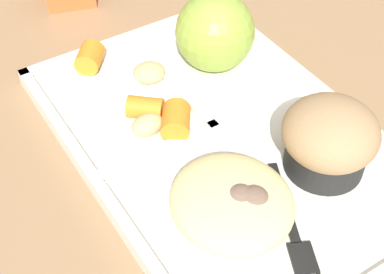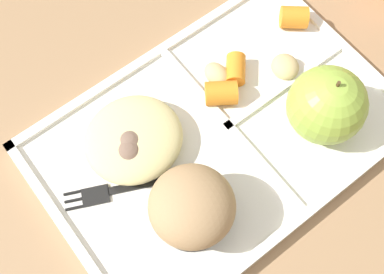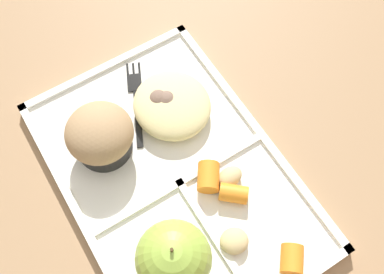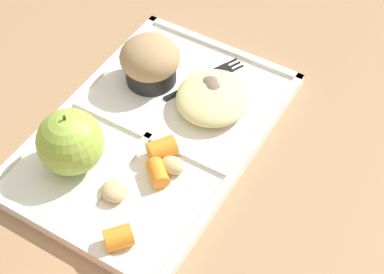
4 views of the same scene
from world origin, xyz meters
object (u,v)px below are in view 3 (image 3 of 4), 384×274
at_px(bran_muffin, 100,136).
at_px(plastic_fork, 136,97).
at_px(lunch_tray, 174,176).
at_px(green_apple, 173,258).

xyz_separation_m(bran_muffin, plastic_fork, (0.05, -0.07, -0.03)).
bearing_deg(bran_muffin, plastic_fork, -57.33).
relative_size(lunch_tray, bran_muffin, 4.60).
bearing_deg(lunch_tray, bran_muffin, 35.20).
distance_m(lunch_tray, plastic_fork, 0.13).
height_order(bran_muffin, plastic_fork, bran_muffin).
relative_size(lunch_tray, green_apple, 4.33).
bearing_deg(plastic_fork, green_apple, 162.61).
height_order(green_apple, bran_muffin, green_apple).
bearing_deg(green_apple, plastic_fork, -17.39).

